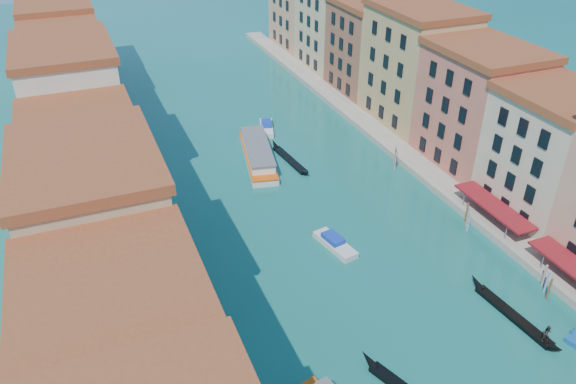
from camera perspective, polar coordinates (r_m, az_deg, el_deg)
name	(u,v)px	position (r m, az deg, el deg)	size (l,w,h in m)	color
left_bank_palazzos	(80,140)	(79.45, -20.34, 4.97)	(12.80, 128.40, 21.00)	beige
right_bank_palazzos	(435,83)	(97.20, 14.73, 10.67)	(12.80, 128.40, 21.00)	#9B4D37
quay	(388,142)	(96.50, 10.11, 5.07)	(4.00, 140.00, 1.00)	gray
mooring_poles_right	(528,268)	(70.88, 23.24, -7.14)	(1.44, 54.24, 3.20)	brown
vaporetto_far	(258,153)	(89.89, -3.10, 3.98)	(7.45, 18.08, 2.62)	silver
gondola_right	(515,315)	(65.20, 22.09, -11.54)	(2.20, 13.16, 2.62)	black
gondola_far	(289,158)	(89.84, 0.11, 3.43)	(2.26, 12.91, 1.83)	black
motorboat_mid	(335,243)	(70.57, 4.77, -5.20)	(3.39, 7.02, 1.40)	silver
motorboat_far	(266,127)	(100.22, -2.20, 6.62)	(4.22, 7.29, 1.44)	silver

